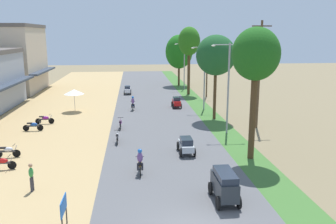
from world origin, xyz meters
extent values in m
cube|color=#2D3847|center=(-16.15, 28.56, 3.08)|extent=(1.20, 13.42, 0.25)
cube|color=#C6B299|center=(-20.00, 42.52, 4.80)|extent=(6.63, 11.68, 9.60)
cube|color=#2D3847|center=(-16.08, 42.52, 3.08)|extent=(1.20, 11.68, 0.25)
cube|color=#59514C|center=(-20.00, 42.52, 9.85)|extent=(6.83, 11.88, 0.50)
cylinder|color=black|center=(-10.27, 8.90, 0.34)|extent=(0.56, 0.06, 0.56)
cube|color=#333338|center=(-10.89, 8.90, 0.52)|extent=(1.12, 0.12, 0.12)
ellipsoid|color=red|center=(-10.81, 8.90, 0.66)|extent=(0.64, 0.28, 0.32)
cylinder|color=#A5A8AD|center=(-10.33, 8.90, 0.61)|extent=(0.26, 0.05, 0.68)
cylinder|color=black|center=(-10.39, 8.90, 0.98)|extent=(0.04, 0.54, 0.04)
cylinder|color=black|center=(-10.70, 11.24, 0.34)|extent=(0.56, 0.06, 0.56)
cube|color=#333338|center=(-11.32, 11.24, 0.52)|extent=(1.12, 0.12, 0.12)
ellipsoid|color=silver|center=(-11.24, 11.24, 0.66)|extent=(0.64, 0.28, 0.32)
cube|color=black|center=(-11.60, 11.24, 0.78)|extent=(0.44, 0.20, 0.10)
cylinder|color=#A5A8AD|center=(-10.76, 11.24, 0.61)|extent=(0.26, 0.05, 0.68)
cylinder|color=black|center=(-10.82, 11.24, 0.98)|extent=(0.04, 0.54, 0.04)
cylinder|color=black|center=(-10.82, 18.34, 0.34)|extent=(0.56, 0.06, 0.56)
cylinder|color=black|center=(-12.06, 18.34, 0.34)|extent=(0.56, 0.06, 0.56)
cube|color=#333338|center=(-11.44, 18.34, 0.52)|extent=(1.12, 0.12, 0.12)
ellipsoid|color=#1E4CA5|center=(-11.36, 18.34, 0.66)|extent=(0.64, 0.28, 0.32)
cube|color=black|center=(-11.72, 18.34, 0.78)|extent=(0.44, 0.20, 0.10)
cylinder|color=#A5A8AD|center=(-10.88, 18.34, 0.61)|extent=(0.26, 0.05, 0.68)
cylinder|color=black|center=(-10.94, 18.34, 0.98)|extent=(0.04, 0.54, 0.04)
cylinder|color=black|center=(-10.38, 20.88, 0.34)|extent=(0.56, 0.06, 0.56)
cylinder|color=black|center=(-11.62, 20.88, 0.34)|extent=(0.56, 0.06, 0.56)
cube|color=#333338|center=(-11.00, 20.88, 0.52)|extent=(1.12, 0.12, 0.12)
ellipsoid|color=#8C1E8C|center=(-10.92, 20.88, 0.66)|extent=(0.64, 0.28, 0.32)
cube|color=black|center=(-11.28, 20.88, 0.78)|extent=(0.44, 0.20, 0.10)
cylinder|color=#A5A8AD|center=(-10.44, 20.88, 0.61)|extent=(0.26, 0.05, 0.68)
cylinder|color=black|center=(-10.50, 20.88, 0.98)|extent=(0.04, 0.54, 0.04)
cylinder|color=#262628|center=(-5.54, 1.70, 0.46)|extent=(0.06, 0.06, 0.80)
cube|color=#1959B2|center=(-5.54, 1.20, 1.21)|extent=(0.04, 1.30, 0.70)
cylinder|color=#99999E|center=(-8.97, 26.44, 1.11)|extent=(0.05, 0.05, 2.10)
cone|color=white|center=(-8.97, 26.44, 2.31)|extent=(2.20, 2.20, 0.55)
cylinder|color=#33333D|center=(-8.07, 5.51, 0.47)|extent=(0.14, 0.14, 0.82)
cylinder|color=#33333D|center=(-8.08, 5.33, 0.47)|extent=(0.14, 0.14, 0.82)
ellipsoid|color=#338C3F|center=(-8.07, 5.42, 1.16)|extent=(0.27, 0.38, 0.56)
sphere|color=#9E7556|center=(-8.07, 5.42, 1.57)|extent=(0.22, 0.22, 0.22)
cylinder|color=#4C351E|center=(5.79, 9.40, 3.21)|extent=(0.43, 0.43, 6.30)
ellipsoid|color=#1C5918|center=(5.79, 9.40, 7.34)|extent=(3.21, 3.21, 3.55)
cylinder|color=#4C351E|center=(5.96, 21.38, 2.76)|extent=(0.31, 0.31, 5.40)
ellipsoid|color=#1B5025|center=(5.96, 21.38, 6.57)|extent=(3.98, 3.98, 4.04)
cylinder|color=#4C351E|center=(5.71, 36.76, 3.31)|extent=(0.40, 0.40, 6.51)
ellipsoid|color=#266517|center=(5.71, 36.76, 7.67)|extent=(3.12, 3.12, 4.03)
cylinder|color=#4C351E|center=(5.47, 45.78, 2.14)|extent=(0.34, 0.34, 4.16)
ellipsoid|color=#1B6518|center=(5.47, 45.78, 5.77)|extent=(4.54, 4.54, 5.63)
cylinder|color=gray|center=(5.80, 15.86, 3.98)|extent=(0.16, 0.16, 7.85)
cylinder|color=gray|center=(5.10, 15.86, 7.76)|extent=(1.40, 0.08, 0.08)
ellipsoid|color=silver|center=(4.40, 15.86, 7.69)|extent=(0.36, 0.20, 0.14)
cylinder|color=gray|center=(6.50, 15.86, 7.76)|extent=(1.40, 0.08, 0.08)
ellipsoid|color=silver|center=(7.20, 15.86, 7.69)|extent=(0.36, 0.20, 0.14)
cylinder|color=gray|center=(5.80, 26.00, 3.70)|extent=(0.16, 0.16, 7.28)
cylinder|color=gray|center=(5.10, 26.00, 7.19)|extent=(1.40, 0.08, 0.08)
ellipsoid|color=silver|center=(4.40, 26.00, 7.12)|extent=(0.36, 0.20, 0.14)
cylinder|color=gray|center=(6.50, 26.00, 7.19)|extent=(1.40, 0.08, 0.08)
ellipsoid|color=silver|center=(7.20, 26.00, 7.12)|extent=(0.36, 0.20, 0.14)
cylinder|color=gray|center=(5.80, 41.79, 3.70)|extent=(0.16, 0.16, 7.28)
cylinder|color=gray|center=(5.10, 41.79, 7.19)|extent=(1.40, 0.08, 0.08)
ellipsoid|color=silver|center=(4.40, 41.79, 7.12)|extent=(0.36, 0.20, 0.14)
cylinder|color=gray|center=(6.50, 41.79, 7.19)|extent=(1.40, 0.08, 0.08)
ellipsoid|color=silver|center=(7.20, 41.79, 7.12)|extent=(0.36, 0.20, 0.14)
cylinder|color=brown|center=(9.14, 17.61, 4.92)|extent=(0.20, 0.20, 9.83)
cube|color=#473323|center=(9.14, 17.61, 9.33)|extent=(1.80, 0.10, 0.10)
cylinder|color=brown|center=(7.93, 34.67, 4.05)|extent=(0.20, 0.20, 8.11)
cube|color=#473323|center=(7.93, 34.67, 7.61)|extent=(1.80, 0.10, 0.10)
cube|color=#282D33|center=(2.23, 3.13, 0.93)|extent=(0.95, 2.40, 0.95)
cube|color=#232B38|center=(2.23, 3.03, 1.58)|extent=(0.87, 2.00, 0.35)
cylinder|color=black|center=(2.77, 2.27, 0.42)|extent=(0.12, 0.68, 0.68)
cylinder|color=black|center=(1.70, 2.27, 0.42)|extent=(0.12, 0.68, 0.68)
cylinder|color=black|center=(2.77, 3.99, 0.42)|extent=(0.12, 0.68, 0.68)
cylinder|color=black|center=(1.70, 3.99, 0.42)|extent=(0.12, 0.68, 0.68)
cube|color=#B7BCC1|center=(1.40, 10.82, 0.65)|extent=(0.88, 2.25, 0.44)
cube|color=#232B38|center=(1.40, 10.72, 1.07)|extent=(0.81, 1.30, 0.40)
cylinder|color=black|center=(1.89, 10.01, 0.40)|extent=(0.11, 0.64, 0.64)
cylinder|color=black|center=(0.90, 10.01, 0.40)|extent=(0.11, 0.64, 0.64)
cylinder|color=black|center=(1.89, 11.63, 0.40)|extent=(0.11, 0.64, 0.64)
cylinder|color=black|center=(0.90, 11.63, 0.40)|extent=(0.11, 0.64, 0.64)
cube|color=red|center=(2.76, 27.35, 0.66)|extent=(0.84, 1.95, 0.50)
cube|color=#232B38|center=(2.76, 27.40, 1.11)|extent=(0.77, 1.10, 0.40)
cylinder|color=black|center=(3.23, 26.65, 0.38)|extent=(0.10, 0.60, 0.60)
cylinder|color=black|center=(2.29, 26.65, 0.38)|extent=(0.10, 0.60, 0.60)
cylinder|color=black|center=(3.23, 28.05, 0.38)|extent=(0.10, 0.60, 0.60)
cylinder|color=black|center=(2.29, 28.05, 0.38)|extent=(0.10, 0.60, 0.60)
cube|color=silver|center=(-3.16, 37.60, 0.66)|extent=(0.84, 1.95, 0.50)
cube|color=#232B38|center=(-3.16, 37.55, 1.11)|extent=(0.77, 1.10, 0.40)
cylinder|color=black|center=(-3.63, 38.30, 0.38)|extent=(0.10, 0.60, 0.60)
cylinder|color=black|center=(-2.69, 38.30, 0.38)|extent=(0.10, 0.60, 0.60)
cylinder|color=black|center=(-3.63, 36.89, 0.38)|extent=(0.10, 0.60, 0.60)
cylinder|color=black|center=(-2.69, 36.89, 0.38)|extent=(0.10, 0.60, 0.60)
cylinder|color=black|center=(-2.04, 7.96, 0.36)|extent=(0.06, 0.56, 0.56)
cylinder|color=black|center=(-2.04, 6.72, 0.36)|extent=(0.06, 0.56, 0.56)
cube|color=#333338|center=(-2.04, 7.34, 0.54)|extent=(0.12, 1.12, 0.12)
ellipsoid|color=orange|center=(-2.04, 7.42, 0.68)|extent=(0.28, 0.64, 0.32)
cube|color=black|center=(-2.04, 7.06, 0.80)|extent=(0.20, 0.44, 0.10)
cylinder|color=#A5A8AD|center=(-2.04, 7.90, 0.63)|extent=(0.05, 0.26, 0.68)
cylinder|color=black|center=(-2.04, 7.84, 1.00)|extent=(0.54, 0.04, 0.04)
ellipsoid|color=#724C8C|center=(-2.04, 7.14, 1.20)|extent=(0.36, 0.28, 0.64)
sphere|color=blue|center=(-2.04, 7.18, 1.60)|extent=(0.28, 0.28, 0.28)
cylinder|color=#2D2D38|center=(-2.18, 7.24, 0.56)|extent=(0.12, 0.12, 0.48)
cylinder|color=#2D2D38|center=(-1.90, 7.24, 0.56)|extent=(0.12, 0.12, 0.48)
cylinder|color=black|center=(-3.70, 14.51, 0.36)|extent=(0.06, 0.56, 0.56)
cylinder|color=black|center=(-3.70, 13.27, 0.36)|extent=(0.06, 0.56, 0.56)
cube|color=#333338|center=(-3.70, 13.89, 0.54)|extent=(0.12, 1.12, 0.12)
ellipsoid|color=silver|center=(-3.70, 13.97, 0.68)|extent=(0.28, 0.64, 0.32)
cube|color=black|center=(-3.70, 13.61, 0.80)|extent=(0.20, 0.44, 0.10)
cylinder|color=#A5A8AD|center=(-3.70, 14.45, 0.63)|extent=(0.05, 0.26, 0.68)
cylinder|color=black|center=(-3.70, 14.39, 1.00)|extent=(0.54, 0.04, 0.04)
cylinder|color=black|center=(-3.59, 18.92, 0.36)|extent=(0.06, 0.56, 0.56)
cylinder|color=black|center=(-3.59, 17.68, 0.36)|extent=(0.06, 0.56, 0.56)
cube|color=#333338|center=(-3.59, 18.30, 0.54)|extent=(0.12, 1.12, 0.12)
ellipsoid|color=#8C1E8C|center=(-3.59, 18.38, 0.68)|extent=(0.28, 0.64, 0.32)
cube|color=black|center=(-3.59, 18.02, 0.80)|extent=(0.20, 0.44, 0.10)
cylinder|color=#A5A8AD|center=(-3.59, 18.86, 0.63)|extent=(0.05, 0.26, 0.68)
cylinder|color=black|center=(-3.59, 18.80, 1.00)|extent=(0.54, 0.04, 0.04)
cylinder|color=black|center=(-2.41, 26.96, 0.36)|extent=(0.06, 0.56, 0.56)
cylinder|color=black|center=(-2.41, 25.72, 0.36)|extent=(0.06, 0.56, 0.56)
cube|color=#333338|center=(-2.41, 26.34, 0.54)|extent=(0.12, 1.12, 0.12)
ellipsoid|color=#1E4CA5|center=(-2.41, 26.42, 0.68)|extent=(0.28, 0.64, 0.32)
cube|color=black|center=(-2.41, 26.06, 0.80)|extent=(0.20, 0.44, 0.10)
cylinder|color=#A5A8AD|center=(-2.41, 26.90, 0.63)|extent=(0.05, 0.26, 0.68)
cylinder|color=black|center=(-2.41, 26.84, 1.00)|extent=(0.54, 0.04, 0.04)
ellipsoid|color=#724C8C|center=(-2.41, 26.14, 1.20)|extent=(0.36, 0.28, 0.64)
sphere|color=blue|center=(-2.41, 26.18, 1.60)|extent=(0.28, 0.28, 0.28)
cylinder|color=#2D2D38|center=(-2.55, 26.24, 0.56)|extent=(0.12, 0.12, 0.48)
cylinder|color=#2D2D38|center=(-2.27, 26.24, 0.56)|extent=(0.12, 0.12, 0.48)
camera|label=1|loc=(-2.38, -13.43, 8.59)|focal=37.59mm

